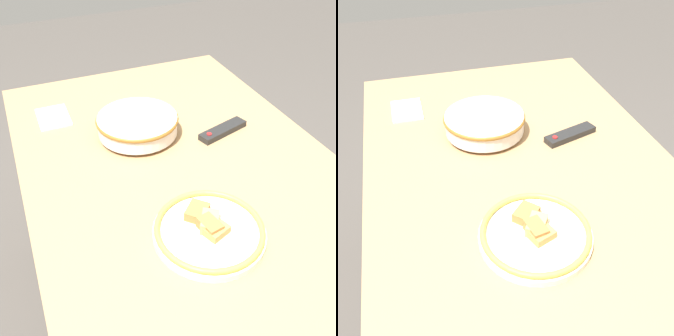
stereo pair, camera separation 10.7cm
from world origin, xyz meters
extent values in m
plane|color=#4C4742|center=(0.00, 0.00, 0.00)|extent=(8.00, 8.00, 0.00)
cube|color=tan|center=(0.00, 0.00, 0.76)|extent=(1.45, 0.89, 0.04)
cylinder|color=tan|center=(-0.66, -0.37, 0.37)|extent=(0.06, 0.06, 0.74)
cylinder|color=tan|center=(-0.66, 0.37, 0.37)|extent=(0.06, 0.06, 0.74)
cylinder|color=silver|center=(-0.24, -0.07, 0.78)|extent=(0.11, 0.11, 0.01)
cylinder|color=silver|center=(-0.24, -0.07, 0.82)|extent=(0.25, 0.25, 0.06)
cylinder|color=#C67A33|center=(-0.24, -0.07, 0.81)|extent=(0.22, 0.22, 0.05)
torus|color=#936023|center=(-0.24, -0.07, 0.84)|extent=(0.26, 0.26, 0.01)
cylinder|color=silver|center=(0.23, -0.05, 0.79)|extent=(0.27, 0.27, 0.02)
torus|color=gold|center=(0.23, -0.05, 0.80)|extent=(0.26, 0.26, 0.01)
cube|color=tan|center=(0.22, -0.05, 0.81)|extent=(0.07, 0.07, 0.03)
cube|color=#B2753D|center=(0.17, -0.06, 0.81)|extent=(0.07, 0.07, 0.03)
cube|color=tan|center=(0.24, -0.04, 0.80)|extent=(0.06, 0.07, 0.02)
cube|color=#B2753D|center=(0.23, -0.05, 0.81)|extent=(0.06, 0.05, 0.03)
cube|color=black|center=(-0.15, 0.19, 0.79)|extent=(0.09, 0.18, 0.02)
cylinder|color=red|center=(-0.13, 0.13, 0.80)|extent=(0.02, 0.02, 0.00)
cube|color=white|center=(-0.45, -0.30, 0.78)|extent=(0.15, 0.10, 0.01)
camera|label=1|loc=(0.77, -0.38, 1.48)|focal=42.00mm
camera|label=2|loc=(0.80, -0.28, 1.48)|focal=42.00mm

